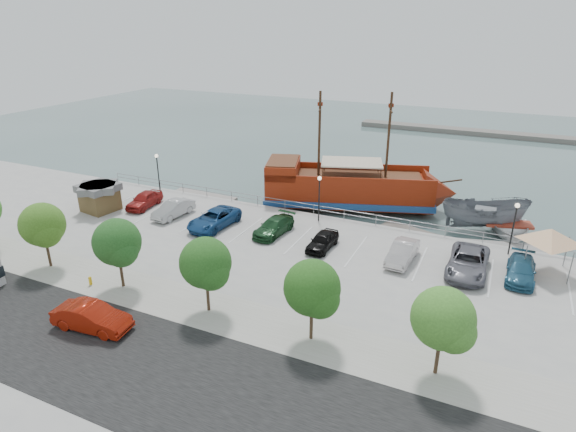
% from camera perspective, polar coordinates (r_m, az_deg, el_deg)
% --- Properties ---
extents(ground, '(160.00, 160.00, 0.00)m').
position_cam_1_polar(ground, '(39.09, 0.10, -5.32)').
color(ground, '#415956').
extents(street, '(100.00, 8.00, 0.04)m').
position_cam_1_polar(street, '(27.22, -14.81, -17.54)').
color(street, black).
rests_on(street, land_slab).
extents(sidewalk, '(100.00, 4.00, 0.05)m').
position_cam_1_polar(sidewalk, '(31.02, -7.79, -11.40)').
color(sidewalk, '#9C988C').
rests_on(sidewalk, land_slab).
extents(seawall_railing, '(50.00, 0.06, 1.00)m').
position_cam_1_polar(seawall_railing, '(45.02, 4.25, 0.61)').
color(seawall_railing, gray).
rests_on(seawall_railing, land_slab).
extents(far_shore, '(40.00, 3.00, 0.80)m').
position_cam_1_polar(far_shore, '(88.38, 21.65, 9.18)').
color(far_shore, '#66625A').
rests_on(far_shore, ground).
extents(pirate_ship, '(19.87, 10.96, 12.31)m').
position_cam_1_polar(pirate_ship, '(49.65, 8.80, 3.16)').
color(pirate_ship, maroon).
rests_on(pirate_ship, ground).
extents(patrol_boat, '(8.19, 5.01, 2.97)m').
position_cam_1_polar(patrol_boat, '(47.26, 22.25, -0.05)').
color(patrol_boat, slate).
rests_on(patrol_boat, ground).
extents(speedboat, '(6.38, 7.73, 1.39)m').
position_cam_1_polar(speedboat, '(47.60, 24.58, -1.31)').
color(speedboat, silver).
rests_on(speedboat, ground).
extents(dock_west, '(7.62, 2.39, 0.43)m').
position_cam_1_polar(dock_west, '(53.05, -10.06, 2.22)').
color(dock_west, gray).
rests_on(dock_west, ground).
extents(dock_mid, '(6.70, 3.83, 0.37)m').
position_cam_1_polar(dock_mid, '(44.87, 14.87, -2.06)').
color(dock_mid, '#6A635A').
rests_on(dock_mid, ground).
extents(dock_east, '(7.74, 3.87, 0.43)m').
position_cam_1_polar(dock_east, '(44.46, 24.38, -3.58)').
color(dock_east, gray).
rests_on(dock_east, ground).
extents(shed, '(3.67, 3.67, 2.63)m').
position_cam_1_polar(shed, '(49.42, -21.45, 2.16)').
color(shed, brown).
rests_on(shed, land_slab).
extents(canopy_tent, '(4.78, 4.78, 3.88)m').
position_cam_1_polar(canopy_tent, '(38.82, 28.82, -1.35)').
color(canopy_tent, slate).
rests_on(canopy_tent, land_slab).
extents(street_sedan, '(4.96, 2.17, 1.58)m').
position_cam_1_polar(street_sedan, '(31.28, -22.25, -11.05)').
color(street_sedan, '#961908').
rests_on(street_sedan, street).
extents(fire_hydrant, '(0.23, 0.23, 0.66)m').
position_cam_1_polar(fire_hydrant, '(36.27, -22.39, -7.07)').
color(fire_hydrant, gold).
rests_on(fire_hydrant, sidewalk).
extents(lamp_post_left, '(0.36, 0.36, 4.28)m').
position_cam_1_polar(lamp_post_left, '(51.92, -15.20, 5.66)').
color(lamp_post_left, black).
rests_on(lamp_post_left, land_slab).
extents(lamp_post_mid, '(0.36, 0.36, 4.28)m').
position_cam_1_polar(lamp_post_mid, '(43.03, 3.73, 3.01)').
color(lamp_post_mid, black).
rests_on(lamp_post_mid, land_slab).
extents(lamp_post_right, '(0.36, 0.36, 4.28)m').
position_cam_1_polar(lamp_post_right, '(40.57, 25.28, -0.40)').
color(lamp_post_right, black).
rests_on(lamp_post_right, land_slab).
extents(tree_b, '(3.30, 3.20, 5.00)m').
position_cam_1_polar(tree_b, '(38.83, -27.02, -1.12)').
color(tree_b, '#473321').
rests_on(tree_b, sidewalk).
extents(tree_c, '(3.30, 3.20, 5.00)m').
position_cam_1_polar(tree_c, '(33.86, -19.49, -3.17)').
color(tree_c, '#473321').
rests_on(tree_c, sidewalk).
extents(tree_d, '(3.30, 3.20, 5.00)m').
position_cam_1_polar(tree_d, '(29.72, -9.59, -5.76)').
color(tree_d, '#473321').
rests_on(tree_d, sidewalk).
extents(tree_e, '(3.30, 3.20, 5.00)m').
position_cam_1_polar(tree_e, '(26.79, 3.10, -8.79)').
color(tree_e, '#473321').
rests_on(tree_e, sidewalk).
extents(tree_f, '(3.30, 3.20, 5.00)m').
position_cam_1_polar(tree_f, '(25.51, 18.17, -11.78)').
color(tree_f, '#473321').
rests_on(tree_f, sidewalk).
extents(parked_car_a, '(2.23, 4.62, 1.52)m').
position_cam_1_polar(parked_car_a, '(49.11, -16.66, 1.87)').
color(parked_car_a, maroon).
rests_on(parked_car_a, land_slab).
extents(parked_car_b, '(2.05, 4.64, 1.48)m').
position_cam_1_polar(parked_car_b, '(46.01, -13.42, 0.81)').
color(parked_car_b, '#A6A6A6').
rests_on(parked_car_b, land_slab).
extents(parked_car_c, '(3.03, 5.77, 1.55)m').
position_cam_1_polar(parked_car_c, '(42.97, -8.75, -0.33)').
color(parked_car_c, navy).
rests_on(parked_car_c, land_slab).
extents(parked_car_d, '(2.41, 4.93, 1.38)m').
position_cam_1_polar(parked_car_d, '(41.13, -1.70, -1.26)').
color(parked_car_d, '#184120').
rests_on(parked_car_d, land_slab).
extents(parked_car_e, '(1.78, 4.06, 1.36)m').
position_cam_1_polar(parked_car_e, '(38.64, 4.11, -2.94)').
color(parked_car_e, black).
rests_on(parked_car_e, land_slab).
extents(parked_car_f, '(1.83, 4.62, 1.49)m').
position_cam_1_polar(parked_car_f, '(37.53, 13.40, -4.22)').
color(parked_car_f, beige).
rests_on(parked_car_f, land_slab).
extents(parked_car_g, '(2.75, 5.92, 1.64)m').
position_cam_1_polar(parked_car_g, '(37.30, 20.55, -5.15)').
color(parked_car_g, slate).
rests_on(parked_car_g, land_slab).
extents(parked_car_h, '(2.02, 4.74, 1.36)m').
position_cam_1_polar(parked_car_h, '(37.97, 25.88, -5.79)').
color(parked_car_h, '#235673').
rests_on(parked_car_h, land_slab).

